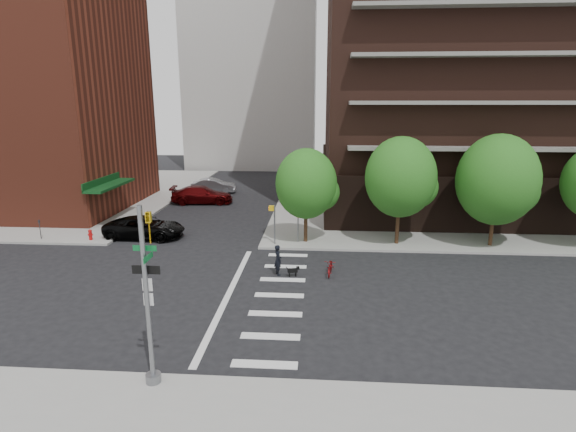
% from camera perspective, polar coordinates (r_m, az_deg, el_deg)
% --- Properties ---
extents(ground, '(120.00, 120.00, 0.00)m').
position_cam_1_polar(ground, '(22.69, -8.79, -9.72)').
color(ground, black).
rests_on(ground, ground).
extents(sidewalk_ne, '(39.00, 33.00, 0.15)m').
position_cam_1_polar(sidewalk_ne, '(47.29, 23.30, 1.93)').
color(sidewalk_ne, gray).
rests_on(sidewalk_ne, ground).
extents(sidewalk_nw, '(31.00, 33.00, 0.15)m').
position_cam_1_polar(sidewalk_nw, '(53.42, -29.39, 2.54)').
color(sidewalk_nw, gray).
rests_on(sidewalk_nw, ground).
extents(crosswalk, '(3.85, 13.00, 0.01)m').
position_cam_1_polar(crosswalk, '(22.32, -3.17, -9.97)').
color(crosswalk, silver).
rests_on(crosswalk, ground).
extents(midrise_nw, '(21.40, 15.50, 20.00)m').
position_cam_1_polar(midrise_nw, '(46.71, -31.99, 13.32)').
color(midrise_nw, maroon).
rests_on(midrise_nw, sidewalk_nw).
extents(tree_a, '(4.00, 4.00, 5.90)m').
position_cam_1_polar(tree_a, '(29.16, 2.31, 4.10)').
color(tree_a, '#301E11').
rests_on(tree_a, sidewalk_ne).
extents(tree_b, '(4.50, 4.50, 6.65)m').
position_cam_1_polar(tree_b, '(29.52, 14.09, 4.80)').
color(tree_b, '#301E11').
rests_on(tree_b, sidewalk_ne).
extents(tree_c, '(5.00, 5.00, 6.80)m').
position_cam_1_polar(tree_c, '(31.14, 25.04, 4.18)').
color(tree_c, '#301E11').
rests_on(tree_c, sidewalk_ne).
extents(traffic_signal, '(0.90, 0.75, 6.00)m').
position_cam_1_polar(traffic_signal, '(15.20, -17.25, -11.47)').
color(traffic_signal, slate).
rests_on(traffic_signal, sidewalk_s).
extents(pedestrian_signal, '(2.18, 0.67, 2.60)m').
position_cam_1_polar(pedestrian_signal, '(29.16, -1.07, -0.29)').
color(pedestrian_signal, slate).
rests_on(pedestrian_signal, sidewalk_ne).
extents(fire_hydrant, '(0.24, 0.24, 0.73)m').
position_cam_1_polar(fire_hydrant, '(33.07, -23.81, -2.12)').
color(fire_hydrant, '#A50C0C').
rests_on(fire_hydrant, sidewalk_nw).
extents(parking_meter, '(0.10, 0.08, 1.32)m').
position_cam_1_polar(parking_meter, '(34.73, -28.99, -1.27)').
color(parking_meter, black).
rests_on(parking_meter, sidewalk_nw).
extents(parked_car_black, '(2.70, 5.52, 1.51)m').
position_cam_1_polar(parked_car_black, '(32.68, -17.74, -1.38)').
color(parked_car_black, black).
rests_on(parked_car_black, ground).
extents(parked_car_maroon, '(2.83, 5.86, 1.65)m').
position_cam_1_polar(parked_car_maroon, '(42.70, -10.87, 2.66)').
color(parked_car_maroon, '#450507').
rests_on(parked_car_maroon, ground).
extents(parked_car_silver, '(1.98, 4.70, 1.51)m').
position_cam_1_polar(parked_car_silver, '(47.65, -9.41, 3.81)').
color(parked_car_silver, gray).
rests_on(parked_car_silver, ground).
extents(scooter, '(0.78, 1.76, 0.90)m').
position_cam_1_polar(scooter, '(24.76, 5.41, -6.42)').
color(scooter, maroon).
rests_on(scooter, ground).
extents(dog_walker, '(0.73, 0.62, 1.69)m').
position_cam_1_polar(dog_walker, '(24.49, -1.29, -5.59)').
color(dog_walker, black).
rests_on(dog_walker, ground).
extents(dog, '(0.65, 0.32, 0.54)m').
position_cam_1_polar(dog, '(24.41, 0.67, -6.93)').
color(dog, black).
rests_on(dog, ground).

